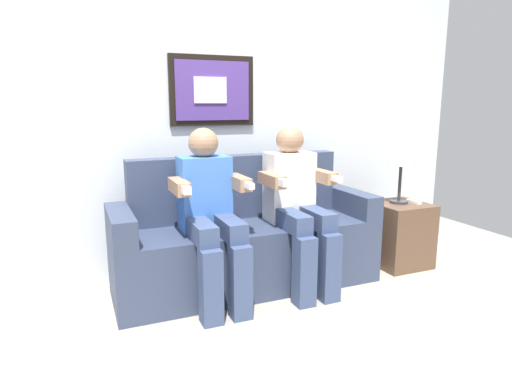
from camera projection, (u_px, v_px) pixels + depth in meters
The scene contains 8 objects.
ground_plane at pixel (265, 303), 2.81m from camera, with size 5.48×5.48×0.00m, color #9E9384.
back_wall_assembly at pixel (224, 98), 3.24m from camera, with size 4.21×0.10×2.60m.
couch at pixel (246, 242), 3.04m from camera, with size 1.81×0.58×0.90m.
person_on_left at pixel (210, 210), 2.71m from camera, with size 0.46×0.56×1.11m.
person_on_right at pixel (297, 202), 2.95m from camera, with size 0.46×0.56×1.11m.
side_table_right at pixel (399, 234), 3.44m from camera, with size 0.40×0.40×0.50m.
table_lamp at pixel (402, 157), 3.33m from camera, with size 0.22×0.22×0.46m.
spare_remote_on_table at pixel (414, 202), 3.39m from camera, with size 0.04×0.13×0.02m, color white.
Camera 1 is at (-1.07, -2.38, 1.25)m, focal length 30.62 mm.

